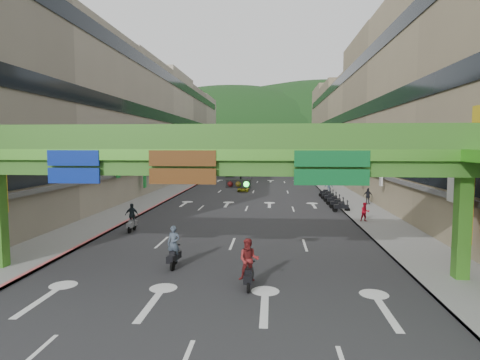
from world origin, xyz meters
TOP-DOWN VIEW (x-y plane):
  - ground at (0.00, 0.00)m, footprint 320.00×320.00m
  - road_slab at (0.00, 50.00)m, footprint 18.00×140.00m
  - sidewalk_left at (-11.00, 50.00)m, footprint 4.00×140.00m
  - sidewalk_right at (11.00, 50.00)m, footprint 4.00×140.00m
  - curb_left at (-9.10, 50.00)m, footprint 0.20×140.00m
  - curb_right at (9.10, 50.00)m, footprint 0.20×140.00m
  - building_row_left at (-18.93, 50.00)m, footprint 12.80×95.00m
  - building_row_right at (18.93, 50.00)m, footprint 12.80×95.00m
  - overpass_near at (0.93, 5.38)m, footprint 28.00×12.27m
  - overpass_far at (0.00, 65.00)m, footprint 28.00×2.20m
  - hill_left at (-15.00, 160.00)m, footprint 168.00×140.00m
  - hill_right at (25.00, 180.00)m, footprint 208.00×176.00m
  - bunting_string at (0.00, 30.00)m, footprint 26.00×0.36m
  - scooter_rider_near at (-2.46, 6.96)m, footprint 0.70×1.60m
  - scooter_rider_mid at (1.48, 4.32)m, footprint 0.92×1.60m
  - scooter_rider_left at (-7.50, 14.98)m, footprint 1.01×1.60m
  - scooter_rider_far at (-0.79, 44.59)m, footprint 0.84×1.60m
  - parked_scooter_row at (8.80, 30.00)m, footprint 1.60×11.55m
  - car_silver at (-5.77, 65.24)m, footprint 1.83×4.52m
  - car_yellow at (-1.37, 40.85)m, footprint 1.45×3.58m
  - pedestrian_red at (9.80, 19.48)m, footprint 0.80×0.67m
  - pedestrian_dark at (12.20, 28.93)m, footprint 1.01×0.50m
  - pedestrian_blue at (9.80, 40.00)m, footprint 0.78×0.52m

SIDE VIEW (x-z plane):
  - ground at x=0.00m, z-range 0.00..0.00m
  - hill_left at x=-15.00m, z-range -56.00..56.00m
  - hill_right at x=25.00m, z-range -64.00..64.00m
  - road_slab at x=0.00m, z-range 0.00..0.02m
  - sidewalk_left at x=-11.00m, z-range 0.00..0.15m
  - sidewalk_right at x=11.00m, z-range 0.00..0.15m
  - curb_left at x=-9.10m, z-range 0.00..0.18m
  - curb_right at x=9.10m, z-range 0.00..0.18m
  - parked_scooter_row at x=8.80m, z-range -0.02..1.06m
  - car_yellow at x=-1.37m, z-range 0.00..1.22m
  - car_silver at x=-5.77m, z-range 0.00..1.46m
  - pedestrian_red at x=9.80m, z-range 0.00..1.50m
  - pedestrian_blue at x=9.80m, z-range 0.00..1.63m
  - pedestrian_dark at x=12.20m, z-range 0.00..1.66m
  - scooter_rider_near at x=-2.46m, z-range -0.06..2.08m
  - scooter_rider_left at x=-7.50m, z-range 0.00..2.05m
  - scooter_rider_far at x=-0.79m, z-range 0.01..2.09m
  - scooter_rider_mid at x=1.48m, z-range 0.05..2.23m
  - overpass_near at x=0.93m, z-range 1.66..8.76m
  - overpass_far at x=0.00m, z-range 1.85..8.95m
  - bunting_string at x=0.00m, z-range 5.73..6.19m
  - building_row_left at x=-18.93m, z-range -0.04..18.96m
  - building_row_right at x=18.93m, z-range -0.04..18.96m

